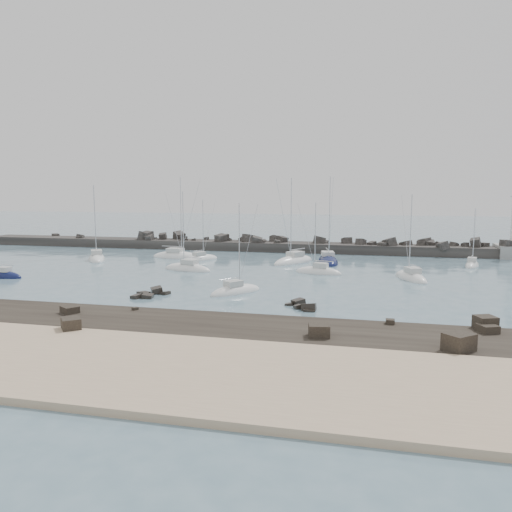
{
  "coord_description": "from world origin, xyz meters",
  "views": [
    {
      "loc": [
        21.18,
        -62.2,
        12.23
      ],
      "look_at": [
        3.59,
        12.0,
        2.27
      ],
      "focal_mm": 35.0,
      "sensor_mm": 36.0,
      "label": 1
    }
  ],
  "objects_px": {
    "sailboat_2": "(3,276)",
    "sailboat_7": "(236,292)",
    "sailboat_3": "(201,259)",
    "sailboat_9": "(318,272)",
    "sailboat_12": "(472,265)",
    "sailboat_5": "(188,269)",
    "sailboat_6": "(294,262)",
    "sailboat_4": "(178,257)",
    "sailboat_8": "(328,262)",
    "sailboat_1": "(97,259)",
    "sailboat_10": "(411,278)"
  },
  "relations": [
    {
      "from": "sailboat_2",
      "to": "sailboat_7",
      "type": "distance_m",
      "value": 35.34
    },
    {
      "from": "sailboat_8",
      "to": "sailboat_12",
      "type": "distance_m",
      "value": 23.35
    },
    {
      "from": "sailboat_3",
      "to": "sailboat_9",
      "type": "height_order",
      "value": "sailboat_3"
    },
    {
      "from": "sailboat_2",
      "to": "sailboat_3",
      "type": "relative_size",
      "value": 0.87
    },
    {
      "from": "sailboat_1",
      "to": "sailboat_12",
      "type": "relative_size",
      "value": 1.4
    },
    {
      "from": "sailboat_5",
      "to": "sailboat_4",
      "type": "bearing_deg",
      "value": 118.17
    },
    {
      "from": "sailboat_5",
      "to": "sailboat_12",
      "type": "height_order",
      "value": "sailboat_5"
    },
    {
      "from": "sailboat_5",
      "to": "sailboat_7",
      "type": "xyz_separation_m",
      "value": [
        11.97,
        -15.08,
        -0.01
      ]
    },
    {
      "from": "sailboat_2",
      "to": "sailboat_8",
      "type": "distance_m",
      "value": 50.85
    },
    {
      "from": "sailboat_5",
      "to": "sailboat_9",
      "type": "bearing_deg",
      "value": 4.68
    },
    {
      "from": "sailboat_12",
      "to": "sailboat_1",
      "type": "bearing_deg",
      "value": -173.56
    },
    {
      "from": "sailboat_4",
      "to": "sailboat_10",
      "type": "relative_size",
      "value": 1.24
    },
    {
      "from": "sailboat_2",
      "to": "sailboat_5",
      "type": "bearing_deg",
      "value": 27.84
    },
    {
      "from": "sailboat_9",
      "to": "sailboat_10",
      "type": "bearing_deg",
      "value": -8.61
    },
    {
      "from": "sailboat_3",
      "to": "sailboat_2",
      "type": "bearing_deg",
      "value": -132.03
    },
    {
      "from": "sailboat_2",
      "to": "sailboat_3",
      "type": "height_order",
      "value": "sailboat_3"
    },
    {
      "from": "sailboat_1",
      "to": "sailboat_5",
      "type": "relative_size",
      "value": 1.09
    },
    {
      "from": "sailboat_5",
      "to": "sailboat_6",
      "type": "distance_m",
      "value": 18.95
    },
    {
      "from": "sailboat_3",
      "to": "sailboat_7",
      "type": "bearing_deg",
      "value": -62.34
    },
    {
      "from": "sailboat_4",
      "to": "sailboat_7",
      "type": "distance_m",
      "value": 33.92
    },
    {
      "from": "sailboat_3",
      "to": "sailboat_7",
      "type": "relative_size",
      "value": 0.99
    },
    {
      "from": "sailboat_4",
      "to": "sailboat_5",
      "type": "relative_size",
      "value": 1.2
    },
    {
      "from": "sailboat_7",
      "to": "sailboat_4",
      "type": "bearing_deg",
      "value": 123.98
    },
    {
      "from": "sailboat_12",
      "to": "sailboat_5",
      "type": "bearing_deg",
      "value": -161.69
    },
    {
      "from": "sailboat_9",
      "to": "sailboat_12",
      "type": "bearing_deg",
      "value": 28.5
    },
    {
      "from": "sailboat_3",
      "to": "sailboat_4",
      "type": "height_order",
      "value": "sailboat_4"
    },
    {
      "from": "sailboat_7",
      "to": "sailboat_8",
      "type": "distance_m",
      "value": 29.94
    },
    {
      "from": "sailboat_12",
      "to": "sailboat_4",
      "type": "bearing_deg",
      "value": -178.35
    },
    {
      "from": "sailboat_8",
      "to": "sailboat_3",
      "type": "bearing_deg",
      "value": -174.35
    },
    {
      "from": "sailboat_1",
      "to": "sailboat_8",
      "type": "xyz_separation_m",
      "value": [
        40.61,
        6.32,
        -0.0
      ]
    },
    {
      "from": "sailboat_10",
      "to": "sailboat_12",
      "type": "distance_m",
      "value": 18.21
    },
    {
      "from": "sailboat_9",
      "to": "sailboat_7",
      "type": "bearing_deg",
      "value": -116.07
    },
    {
      "from": "sailboat_6",
      "to": "sailboat_7",
      "type": "relative_size",
      "value": 1.33
    },
    {
      "from": "sailboat_3",
      "to": "sailboat_12",
      "type": "relative_size",
      "value": 1.13
    },
    {
      "from": "sailboat_2",
      "to": "sailboat_3",
      "type": "bearing_deg",
      "value": 47.97
    },
    {
      "from": "sailboat_3",
      "to": "sailboat_8",
      "type": "height_order",
      "value": "sailboat_8"
    },
    {
      "from": "sailboat_6",
      "to": "sailboat_7",
      "type": "distance_m",
      "value": 27.07
    },
    {
      "from": "sailboat_4",
      "to": "sailboat_8",
      "type": "distance_m",
      "value": 27.5
    },
    {
      "from": "sailboat_3",
      "to": "sailboat_8",
      "type": "bearing_deg",
      "value": 5.65
    },
    {
      "from": "sailboat_6",
      "to": "sailboat_3",
      "type": "bearing_deg",
      "value": -178.47
    },
    {
      "from": "sailboat_8",
      "to": "sailboat_9",
      "type": "xyz_separation_m",
      "value": [
        -0.35,
        -11.97,
        -0.0
      ]
    },
    {
      "from": "sailboat_2",
      "to": "sailboat_10",
      "type": "distance_m",
      "value": 57.8
    },
    {
      "from": "sailboat_3",
      "to": "sailboat_6",
      "type": "bearing_deg",
      "value": 1.53
    },
    {
      "from": "sailboat_2",
      "to": "sailboat_9",
      "type": "height_order",
      "value": "sailboat_9"
    },
    {
      "from": "sailboat_4",
      "to": "sailboat_3",
      "type": "bearing_deg",
      "value": -17.94
    },
    {
      "from": "sailboat_6",
      "to": "sailboat_4",
      "type": "bearing_deg",
      "value": 176.85
    },
    {
      "from": "sailboat_6",
      "to": "sailboat_10",
      "type": "distance_m",
      "value": 22.16
    },
    {
      "from": "sailboat_6",
      "to": "sailboat_10",
      "type": "xyz_separation_m",
      "value": [
        18.51,
        -12.18,
        -0.0
      ]
    },
    {
      "from": "sailboat_1",
      "to": "sailboat_10",
      "type": "bearing_deg",
      "value": -8.13
    },
    {
      "from": "sailboat_8",
      "to": "sailboat_2",
      "type": "bearing_deg",
      "value": -149.38
    }
  ]
}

